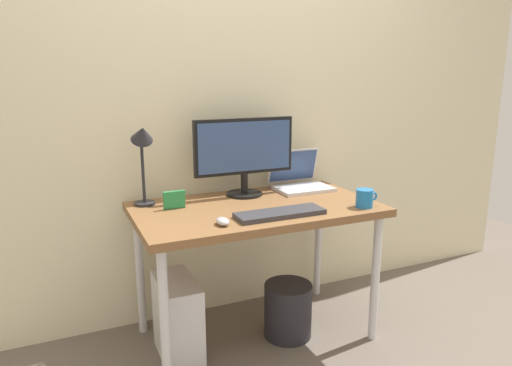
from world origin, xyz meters
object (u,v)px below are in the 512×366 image
mouse (223,221)px  computer_tower (178,319)px  desk (256,218)px  monitor (244,151)px  laptop (299,179)px  photo_frame (174,200)px  keyboard (280,213)px  wastebasket (288,310)px  coffee_mug (365,198)px  desk_lamp (143,146)px

mouse → computer_tower: size_ratio=0.21×
mouse → desk: bearing=40.5°
monitor → computer_tower: bearing=-152.2°
desk → laptop: (0.38, 0.24, 0.13)m
laptop → photo_frame: bearing=-171.0°
keyboard → computer_tower: bearing=159.3°
laptop → wastebasket: 0.76m
coffee_mug → computer_tower: bearing=166.8°
mouse → coffee_mug: 0.76m
desk → computer_tower: desk is taller
keyboard → photo_frame: photo_frame is taller
desk → photo_frame: 0.43m
coffee_mug → photo_frame: same height
keyboard → coffee_mug: (0.46, -0.04, 0.03)m
laptop → keyboard: (-0.35, -0.45, -0.05)m
desk_lamp → mouse: size_ratio=4.89×
desk → monitor: 0.39m
monitor → mouse: monitor is taller
desk → monitor: size_ratio=2.17×
mouse → computer_tower: bearing=131.8°
photo_frame → wastebasket: (0.56, -0.19, -0.64)m
desk_lamp → monitor: bearing=-0.1°
wastebasket → mouse: bearing=-160.2°
desk → coffee_mug: coffee_mug is taller
monitor → desk_lamp: size_ratio=1.31×
desk_lamp → photo_frame: bearing=-40.7°
keyboard → wastebasket: size_ratio=1.47×
mouse → photo_frame: photo_frame is taller
laptop → desk_lamp: 0.94m
mouse → coffee_mug: bearing=-1.7°
monitor → mouse: 0.58m
mouse → computer_tower: (-0.18, 0.20, -0.55)m
keyboard → photo_frame: bearing=143.4°
monitor → wastebasket: 0.90m
desk_lamp → mouse: bearing=-60.0°
desk_lamp → wastebasket: (0.68, -0.29, -0.91)m
photo_frame → wastebasket: 0.87m
photo_frame → wastebasket: size_ratio=0.37×
desk → monitor: bearing=83.1°
computer_tower → monitor: bearing=27.8°
desk → keyboard: keyboard is taller
laptop → desk_lamp: size_ratio=0.73×
keyboard → photo_frame: 0.54m
desk_lamp → photo_frame: 0.31m
keyboard → mouse: bearing=-176.6°
coffee_mug → mouse: bearing=178.3°
photo_frame → desk_lamp: bearing=139.3°
monitor → keyboard: size_ratio=1.31×
laptop → mouse: (-0.65, -0.46, -0.04)m
desk_lamp → mouse: desk_lamp is taller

